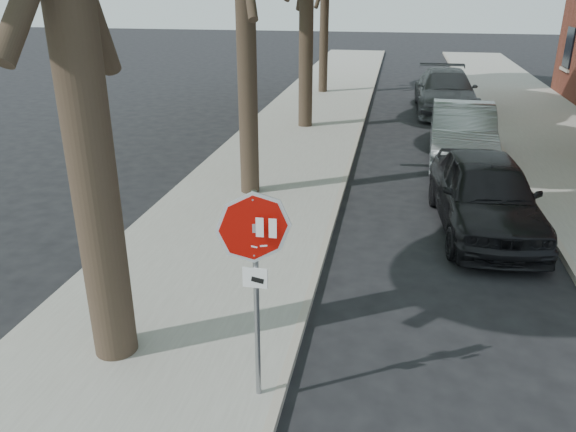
# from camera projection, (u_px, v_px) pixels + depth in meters

# --- Properties ---
(ground) EXTENTS (120.00, 120.00, 0.00)m
(ground) POSITION_uv_depth(u_px,v_px,m) (316.00, 408.00, 6.72)
(ground) COLOR black
(ground) RESTS_ON ground
(sidewalk_left) EXTENTS (4.00, 55.00, 0.12)m
(sidewalk_left) POSITION_uv_depth(u_px,v_px,m) (292.00, 141.00, 18.04)
(sidewalk_left) COLOR gray
(sidewalk_left) RESTS_ON ground
(sidewalk_right) EXTENTS (4.00, 55.00, 0.12)m
(sidewalk_right) POSITION_uv_depth(u_px,v_px,m) (575.00, 155.00, 16.56)
(sidewalk_right) COLOR gray
(sidewalk_right) RESTS_ON ground
(curb_left) EXTENTS (0.12, 55.00, 0.13)m
(curb_left) POSITION_uv_depth(u_px,v_px,m) (356.00, 144.00, 17.68)
(curb_left) COLOR #9E9384
(curb_left) RESTS_ON ground
(curb_right) EXTENTS (0.12, 55.00, 0.13)m
(curb_right) POSITION_uv_depth(u_px,v_px,m) (502.00, 151.00, 16.91)
(curb_right) COLOR #9E9384
(curb_right) RESTS_ON ground
(stop_sign) EXTENTS (0.76, 0.34, 2.61)m
(stop_sign) POSITION_uv_depth(u_px,v_px,m) (255.00, 259.00, 6.08)
(stop_sign) COLOR gray
(stop_sign) RESTS_ON sidewalk_left
(car_a) EXTENTS (2.19, 4.73, 1.57)m
(car_a) POSITION_uv_depth(u_px,v_px,m) (485.00, 194.00, 11.37)
(car_a) COLOR black
(car_a) RESTS_ON ground
(car_b) EXTENTS (1.92, 4.94, 1.60)m
(car_b) POSITION_uv_depth(u_px,v_px,m) (462.00, 133.00, 15.94)
(car_b) COLOR #919598
(car_b) RESTS_ON ground
(car_c) EXTENTS (2.34, 5.61, 1.62)m
(car_c) POSITION_uv_depth(u_px,v_px,m) (445.00, 91.00, 22.28)
(car_c) COLOR #47474B
(car_c) RESTS_ON ground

